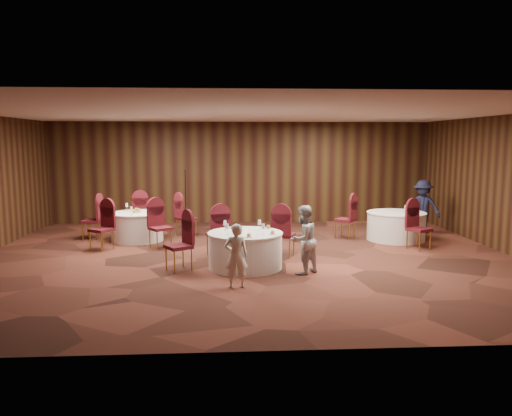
{
  "coord_description": "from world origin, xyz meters",
  "views": [
    {
      "loc": [
        -0.47,
        -10.9,
        2.6
      ],
      "look_at": [
        0.2,
        0.2,
        1.1
      ],
      "focal_mm": 35.0,
      "sensor_mm": 36.0,
      "label": 1
    }
  ],
  "objects": [
    {
      "name": "woman_b",
      "position": [
        1.03,
        -1.39,
        0.68
      ],
      "size": [
        0.84,
        0.82,
        1.36
      ],
      "primitive_type": "imported",
      "rotation": [
        0.0,
        0.0,
        3.86
      ],
      "color": "#B6B6BC",
      "rests_on": "ground"
    },
    {
      "name": "table_left",
      "position": [
        -2.8,
        2.17,
        0.38
      ],
      "size": [
        1.38,
        1.38,
        0.74
      ],
      "color": "silver",
      "rests_on": "ground"
    },
    {
      "name": "chairs_right",
      "position": [
        3.45,
        1.43,
        0.5
      ],
      "size": [
        2.14,
        2.27,
        1.0
      ],
      "color": "#420D1B",
      "rests_on": "ground"
    },
    {
      "name": "chairs_left",
      "position": [
        -2.81,
        2.17,
        0.5
      ],
      "size": [
        3.11,
        3.06,
        1.0
      ],
      "color": "#420D1B",
      "rests_on": "ground"
    },
    {
      "name": "tabletop_right",
      "position": [
        4.16,
        1.58,
        0.9
      ],
      "size": [
        0.08,
        0.08,
        0.22
      ],
      "color": "silver",
      "rests_on": "table_right"
    },
    {
      "name": "tabletop_left",
      "position": [
        -2.8,
        2.17,
        0.82
      ],
      "size": [
        0.82,
        0.82,
        0.22
      ],
      "color": "silver",
      "rests_on": "table_left"
    },
    {
      "name": "table_right",
      "position": [
        4.0,
        1.82,
        0.38
      ],
      "size": [
        1.53,
        1.53,
        0.74
      ],
      "color": "silver",
      "rests_on": "ground"
    },
    {
      "name": "woman_a",
      "position": [
        -0.3,
        -2.26,
        0.58
      ],
      "size": [
        0.43,
        0.3,
        1.16
      ],
      "primitive_type": "imported",
      "rotation": [
        0.0,
        0.0,
        3.19
      ],
      "color": "silver",
      "rests_on": "ground"
    },
    {
      "name": "tabletop_main",
      "position": [
        0.05,
        -0.97,
        0.84
      ],
      "size": [
        1.07,
        1.09,
        0.22
      ],
      "color": "silver",
      "rests_on": "table_main"
    },
    {
      "name": "mic_stand",
      "position": [
        -1.68,
        3.98,
        0.53
      ],
      "size": [
        0.24,
        0.24,
        1.76
      ],
      "color": "black",
      "rests_on": "ground"
    },
    {
      "name": "table_main",
      "position": [
        -0.08,
        -0.86,
        0.38
      ],
      "size": [
        1.54,
        1.54,
        0.74
      ],
      "color": "silver",
      "rests_on": "ground"
    },
    {
      "name": "ground",
      "position": [
        0.0,
        0.0,
        0.0
      ],
      "size": [
        12.0,
        12.0,
        0.0
      ],
      "primitive_type": "plane",
      "color": "black",
      "rests_on": "ground"
    },
    {
      "name": "man_c",
      "position": [
        5.08,
        2.75,
        0.75
      ],
      "size": [
        1.12,
        1.02,
        1.51
      ],
      "primitive_type": "imported",
      "rotation": [
        0.0,
        0.0,
        5.68
      ],
      "color": "#161731",
      "rests_on": "ground"
    },
    {
      "name": "room_shell",
      "position": [
        0.0,
        0.0,
        1.96
      ],
      "size": [
        12.0,
        12.0,
        12.0
      ],
      "color": "silver",
      "rests_on": "ground"
    },
    {
      "name": "chairs_main",
      "position": [
        -0.43,
        -0.2,
        0.5
      ],
      "size": [
        2.95,
        1.9,
        1.0
      ],
      "color": "#420D1B",
      "rests_on": "ground"
    }
  ]
}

